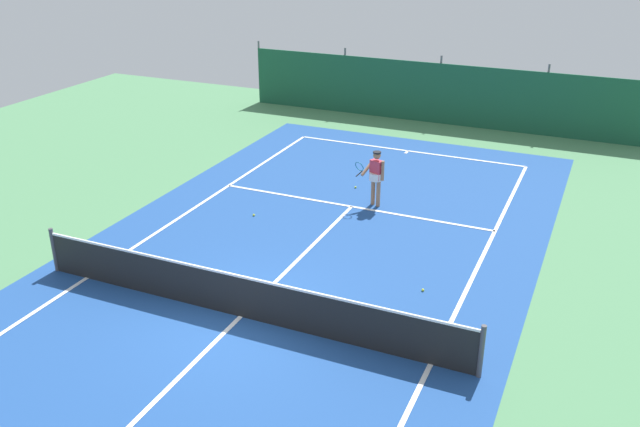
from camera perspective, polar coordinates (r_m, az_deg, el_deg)
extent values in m
plane|color=#4C8456|center=(14.63, -6.62, -8.55)|extent=(36.00, 36.00, 0.00)
cube|color=#1E478C|center=(14.63, -6.62, -8.54)|extent=(11.02, 26.60, 0.01)
cube|color=white|center=(24.63, 7.36, 5.21)|extent=(8.22, 0.10, 0.01)
cube|color=white|center=(16.86, -18.86, -5.09)|extent=(0.10, 23.80, 0.01)
cube|color=white|center=(13.33, 9.24, -12.30)|extent=(0.10, 23.80, 0.01)
cube|color=white|center=(19.75, 2.66, 0.59)|extent=(8.22, 0.10, 0.01)
cube|color=white|center=(14.63, -6.62, -8.52)|extent=(0.10, 12.80, 0.01)
cube|color=white|center=(24.49, 7.25, 5.11)|extent=(0.10, 0.30, 0.01)
cube|color=black|center=(14.39, -6.71, -6.96)|extent=(9.92, 0.03, 0.95)
cube|color=white|center=(14.14, -6.81, -5.21)|extent=(9.92, 0.04, 0.05)
cylinder|color=#47474C|center=(17.20, -21.34, -2.85)|extent=(0.10, 0.10, 1.10)
cylinder|color=#47474C|center=(12.88, 13.33, -11.16)|extent=(0.10, 0.10, 1.10)
cube|color=#195138|center=(27.93, 9.88, 9.84)|extent=(16.22, 0.06, 2.40)
cylinder|color=#595B60|center=(30.86, -5.08, 11.70)|extent=(0.08, 0.08, 2.70)
cylinder|color=#595B60|center=(29.16, 2.07, 11.06)|extent=(0.08, 0.08, 2.70)
cylinder|color=#595B60|center=(27.95, 9.93, 10.17)|extent=(0.08, 0.08, 2.70)
cylinder|color=#595B60|center=(27.30, 18.27, 9.00)|extent=(0.08, 0.08, 2.70)
cube|color=#234C1E|center=(28.66, 10.10, 8.84)|extent=(14.60, 0.70, 1.10)
cylinder|color=#9E7051|center=(19.69, 4.89, 1.71)|extent=(0.12, 0.12, 0.82)
cylinder|color=#9E7051|center=(19.81, 4.45, 1.87)|extent=(0.12, 0.12, 0.82)
cylinder|color=white|center=(19.57, 4.72, 3.12)|extent=(0.40, 0.40, 0.22)
cube|color=#D1384C|center=(19.50, 4.74, 3.67)|extent=(0.41, 0.32, 0.56)
sphere|color=#9E7051|center=(19.35, 4.78, 4.86)|extent=(0.22, 0.22, 0.22)
cylinder|color=black|center=(19.32, 4.79, 5.11)|extent=(0.23, 0.23, 0.04)
cylinder|color=#9E7051|center=(19.35, 5.26, 3.57)|extent=(0.09, 0.09, 0.58)
cylinder|color=#9E7051|center=(19.54, 4.00, 3.83)|extent=(0.28, 0.52, 0.41)
cylinder|color=black|center=(19.40, 3.29, 3.34)|extent=(0.13, 0.27, 0.13)
torus|color=teal|center=(19.33, 3.31, 3.95)|extent=(0.33, 0.23, 0.29)
sphere|color=#CCDB33|center=(19.20, -5.55, -0.13)|extent=(0.07, 0.07, 0.07)
sphere|color=#CCDB33|center=(21.09, 2.99, 2.21)|extent=(0.07, 0.07, 0.07)
sphere|color=#CCDB33|center=(15.59, 8.59, -6.34)|extent=(0.07, 0.07, 0.07)
cube|color=silver|center=(29.79, 15.56, 9.24)|extent=(2.23, 4.37, 0.80)
cube|color=#2D333D|center=(29.63, 15.70, 10.51)|extent=(1.72, 2.04, 0.56)
cylinder|color=black|center=(28.46, 16.51, 7.63)|extent=(0.29, 0.66, 0.64)
cylinder|color=black|center=(28.90, 13.04, 8.24)|extent=(0.29, 0.66, 0.64)
cylinder|color=black|center=(30.92, 17.74, 8.73)|extent=(0.29, 0.66, 0.64)
cylinder|color=black|center=(31.33, 14.52, 9.29)|extent=(0.29, 0.66, 0.64)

